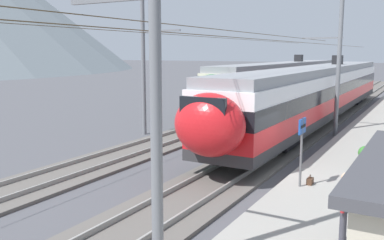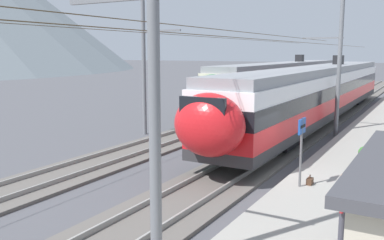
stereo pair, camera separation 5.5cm
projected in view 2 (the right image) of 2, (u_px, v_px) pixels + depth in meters
The scene contains 13 objects.
ground_plane at pixel (264, 179), 15.98m from camera, with size 400.00×400.00×0.00m, color #4C4C51.
track_near at pixel (232, 173), 16.62m from camera, with size 120.00×3.00×0.28m.
track_far at pixel (121, 156), 19.36m from camera, with size 120.00×3.00×0.28m.
train_near_platform at pixel (321, 90), 28.61m from camera, with size 34.25×2.91×4.27m.
train_far_track at pixel (284, 80), 39.37m from camera, with size 30.64×2.87×4.27m.
catenary_mast_west at pixel (148, 82), 8.22m from camera, with size 46.85×2.26×8.07m.
catenary_mast_mid at pixel (337, 62), 23.70m from camera, with size 46.85×2.26×8.16m.
catenary_mast_far_side at pixel (146, 62), 24.06m from camera, with size 46.85×2.64×8.12m.
platform_sign at pixel (302, 137), 13.86m from camera, with size 0.70×0.08×2.31m.
passenger_walking at pixel (343, 204), 9.87m from camera, with size 0.53×0.22×1.69m.
handbag_beside_passenger at pixel (355, 223), 10.72m from camera, with size 0.32×0.18×0.44m.
handbag_near_sign at pixel (310, 181), 14.33m from camera, with size 0.32×0.18×0.35m.
potted_plant_platform_edge at pixel (365, 155), 16.59m from camera, with size 0.55×0.55×0.81m.
Camera 2 is at (-14.72, -5.33, 4.76)m, focal length 39.38 mm.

